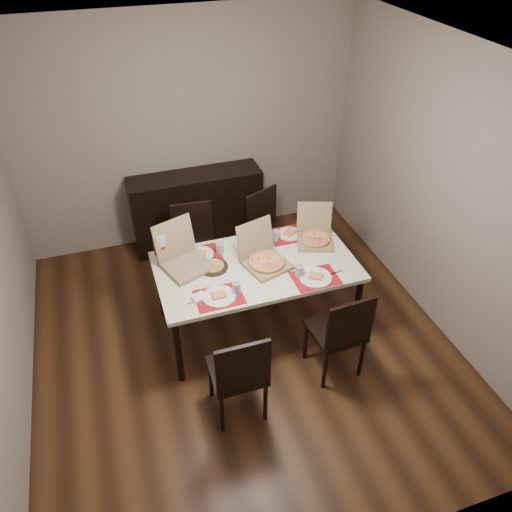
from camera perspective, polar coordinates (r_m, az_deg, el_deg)
name	(u,v)px	position (r m, az deg, el deg)	size (l,w,h in m)	color
ground	(243,343)	(4.85, -1.51, -9.94)	(3.80, 4.00, 0.02)	#422714
room_walls	(224,157)	(4.13, -3.72, 11.18)	(3.84, 4.02, 2.62)	gray
sideboard	(197,209)	(5.91, -6.73, 5.34)	(1.50, 0.40, 0.90)	black
dining_table	(256,271)	(4.56, 0.00, -1.67)	(1.80, 1.00, 0.75)	beige
chair_near_left	(239,373)	(3.93, -1.93, -13.19)	(0.42, 0.42, 0.93)	black
chair_near_right	(341,331)	(4.28, 9.65, -8.50)	(0.44, 0.44, 0.93)	black
chair_far_left	(195,243)	(5.23, -6.97, 1.45)	(0.45, 0.45, 0.93)	black
chair_far_right	(268,229)	(5.42, 1.43, 3.15)	(0.55, 0.55, 0.93)	black
setting_near_left	(221,295)	(4.18, -4.01, -4.42)	(0.47, 0.30, 0.11)	#AC0B13
setting_near_right	(312,276)	(4.38, 6.36, -2.28)	(0.48, 0.30, 0.11)	#AC0B13
setting_far_left	(202,253)	(4.65, -6.15, 0.32)	(0.51, 0.30, 0.11)	#AC0B13
setting_far_right	(286,234)	(4.87, 3.41, 2.48)	(0.47, 0.30, 0.11)	#AC0B13
napkin_loose	(266,266)	(4.49, 1.20, -1.13)	(0.12, 0.11, 0.02)	white
pizza_box_center	(264,259)	(4.49, 0.98, -0.36)	(0.46, 0.49, 0.37)	#866F4D
pizza_box_right	(314,236)	(4.82, 6.70, 2.30)	(0.44, 0.46, 0.33)	#866F4D
pizza_box_left	(184,260)	(4.52, -8.19, -0.43)	(0.51, 0.54, 0.39)	#866F4D
faina_plate	(213,267)	(4.49, -4.94, -1.21)	(0.27, 0.27, 0.03)	black
dip_bowl	(264,250)	(4.67, 0.96, 0.70)	(0.12, 0.12, 0.03)	white
soda_bottle	(160,248)	(4.56, -10.88, 0.91)	(0.11, 0.11, 0.34)	silver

